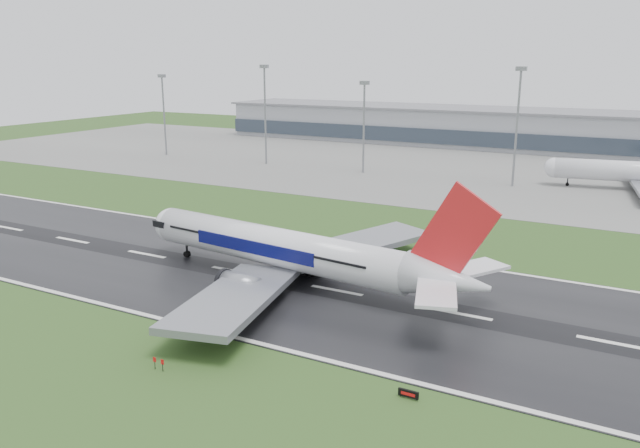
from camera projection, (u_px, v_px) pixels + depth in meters
The scene contains 10 objects.
ground at pixel (234, 271), 108.35m from camera, with size 520.00×520.00×0.00m, color #264519.
runway at pixel (234, 271), 108.34m from camera, with size 400.00×45.00×0.10m, color black.
apron at pixel (451, 167), 214.61m from camera, with size 400.00×130.00×0.08m, color slate.
terminal at pixel (494, 129), 263.73m from camera, with size 240.00×36.00×15.00m, color #90939A.
main_airliner at pixel (297, 228), 99.52m from camera, with size 64.02×60.97×18.90m, color silver, non-canonical shape.
runway_sign at pixel (408, 394), 67.42m from camera, with size 2.30×0.26×1.04m, color black, non-canonical shape.
floodmast_0 at pixel (164, 117), 238.06m from camera, with size 0.64×0.64×29.08m, color gray.
floodmast_1 at pixel (265, 117), 216.43m from camera, with size 0.64×0.64×32.71m, color gray.
floodmast_2 at pixel (364, 130), 199.77m from camera, with size 0.64×0.64×27.89m, color gray.
floodmast_3 at pixel (517, 130), 177.29m from camera, with size 0.64×0.64×32.47m, color gray.
Camera 1 is at (62.20, -83.17, 35.26)m, focal length 35.26 mm.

